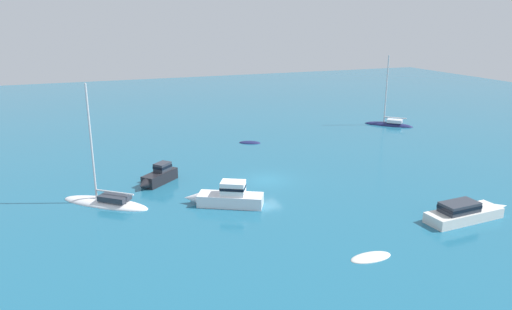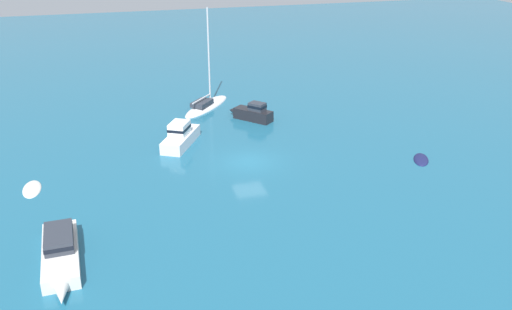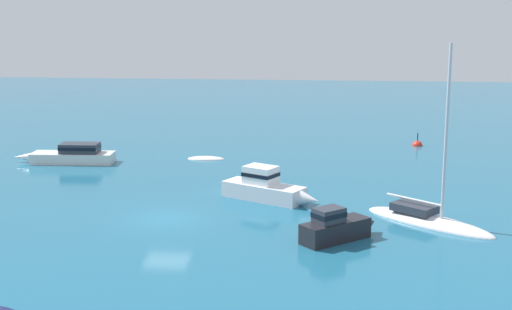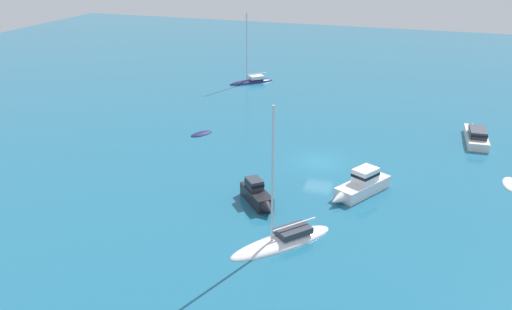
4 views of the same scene
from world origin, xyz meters
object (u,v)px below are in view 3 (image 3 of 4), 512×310
dinghy (206,159)px  motor_cruiser (72,155)px  channel_buoy (417,146)px  motor_cruiser_1 (339,227)px  launch (267,188)px  ketch (427,220)px

dinghy → motor_cruiser: (9.98, 2.43, 0.62)m
motor_cruiser → channel_buoy: size_ratio=5.05×
motor_cruiser_1 → channel_buoy: 27.25m
launch → motor_cruiser_1: bearing=-31.1°
dinghy → ketch: (-15.05, 15.52, 0.15)m
ketch → channel_buoy: size_ratio=6.71×
motor_cruiser_1 → motor_cruiser: bearing=99.2°
launch → channel_buoy: 22.14m
launch → motor_cruiser: size_ratio=0.82×
motor_cruiser → launch: bearing=146.8°
dinghy → motor_cruiser_1: size_ratio=0.68×
motor_cruiser_1 → channel_buoy: (-7.06, -26.31, -0.70)m
ketch → channel_buoy: (-2.14, -22.86, -0.14)m
channel_buoy → launch: bearing=59.1°
motor_cruiser_1 → ketch: bearing=-6.3°
dinghy → launch: bearing=-64.1°
motor_cruiser_1 → channel_buoy: size_ratio=2.78×
motor_cruiser → ketch: bearing=149.4°
launch → motor_cruiser: (15.80, -9.20, -0.14)m
motor_cruiser → motor_cruiser_1: (-20.12, 16.53, 0.08)m
dinghy → ketch: size_ratio=0.28×
motor_cruiser_1 → ketch: ketch is taller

